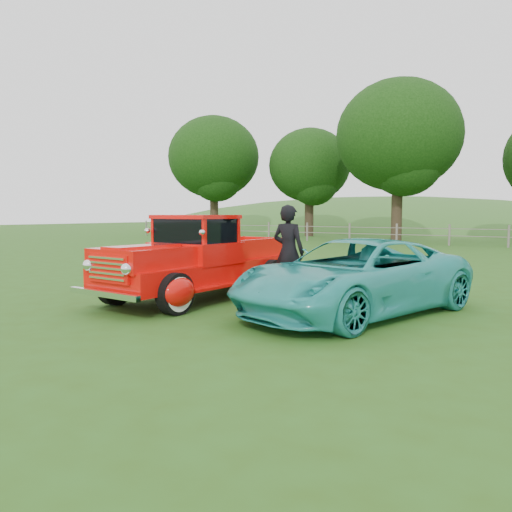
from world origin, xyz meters
The scene contains 9 objects.
ground centered at (0.00, 0.00, 0.00)m, with size 140.00×140.00×0.00m, color #2D5215.
distant_hills centered at (-4.08, 59.46, -4.55)m, with size 116.00×60.00×18.00m.
fence_line centered at (0.00, 22.00, 0.60)m, with size 48.00×0.12×1.20m.
tree_far_west centered at (-20.00, 26.00, 6.49)m, with size 7.60×7.60×9.93m.
tree_mid_west centered at (-12.00, 28.00, 5.55)m, with size 6.40×6.40×8.46m.
tree_near_west centered at (-4.00, 25.00, 6.80)m, with size 8.00×8.00×10.42m.
red_pickup centered at (-0.38, 0.72, 0.80)m, with size 2.36×5.04×1.78m.
teal_sedan centered at (3.04, 1.01, 0.68)m, with size 2.25×4.89×1.36m, color teal.
man centered at (1.18, 1.84, 1.00)m, with size 0.73×0.48×1.99m, color black.
Camera 1 is at (6.47, -7.34, 1.81)m, focal length 35.00 mm.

